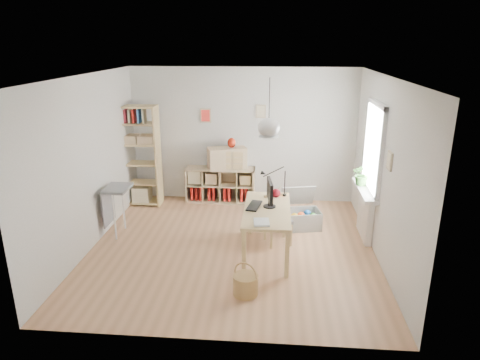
# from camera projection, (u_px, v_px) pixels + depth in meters

# --- Properties ---
(ground) EXTENTS (4.50, 4.50, 0.00)m
(ground) POSITION_uv_depth(u_px,v_px,m) (232.00, 247.00, 6.90)
(ground) COLOR tan
(ground) RESTS_ON ground
(room_shell) EXTENTS (4.50, 4.50, 4.50)m
(room_shell) POSITION_uv_depth(u_px,v_px,m) (269.00, 127.00, 6.09)
(room_shell) COLOR white
(room_shell) RESTS_ON ground
(window_unit) EXTENTS (0.07, 1.16, 1.46)m
(window_unit) POSITION_uv_depth(u_px,v_px,m) (374.00, 148.00, 6.81)
(window_unit) COLOR white
(window_unit) RESTS_ON ground
(radiator) EXTENTS (0.10, 0.80, 0.80)m
(radiator) POSITION_uv_depth(u_px,v_px,m) (365.00, 214.00, 7.17)
(radiator) COLOR white
(radiator) RESTS_ON ground
(windowsill) EXTENTS (0.22, 1.20, 0.06)m
(windowsill) POSITION_uv_depth(u_px,v_px,m) (365.00, 190.00, 7.04)
(windowsill) COLOR white
(windowsill) RESTS_ON radiator
(desk) EXTENTS (0.70, 1.50, 0.75)m
(desk) POSITION_uv_depth(u_px,v_px,m) (267.00, 214.00, 6.51)
(desk) COLOR tan
(desk) RESTS_ON ground
(cube_shelf) EXTENTS (1.40, 0.38, 0.72)m
(cube_shelf) POSITION_uv_depth(u_px,v_px,m) (220.00, 187.00, 8.82)
(cube_shelf) COLOR #DAB68F
(cube_shelf) RESTS_ON ground
(tall_bookshelf) EXTENTS (0.80, 0.38, 2.00)m
(tall_bookshelf) POSITION_uv_depth(u_px,v_px,m) (139.00, 152.00, 8.43)
(tall_bookshelf) COLOR tan
(tall_bookshelf) RESTS_ON ground
(side_table) EXTENTS (0.40, 0.55, 0.85)m
(side_table) POSITION_uv_depth(u_px,v_px,m) (114.00, 197.00, 7.18)
(side_table) COLOR gray
(side_table) RESTS_ON ground
(chair) EXTENTS (0.49, 0.49, 0.79)m
(chair) POSITION_uv_depth(u_px,v_px,m) (277.00, 216.00, 6.97)
(chair) COLOR gray
(chair) RESTS_ON ground
(wicker_basket) EXTENTS (0.33, 0.33, 0.46)m
(wicker_basket) POSITION_uv_depth(u_px,v_px,m) (246.00, 284.00, 5.59)
(wicker_basket) COLOR #AF884F
(wicker_basket) RESTS_ON ground
(storage_chest) EXTENTS (0.75, 0.82, 0.67)m
(storage_chest) POSITION_uv_depth(u_px,v_px,m) (301.00, 215.00, 7.62)
(storage_chest) COLOR beige
(storage_chest) RESTS_ON ground
(monitor) EXTENTS (0.19, 0.49, 0.42)m
(monitor) POSITION_uv_depth(u_px,v_px,m) (270.00, 192.00, 6.48)
(monitor) COLOR black
(monitor) RESTS_ON desk
(keyboard) EXTENTS (0.24, 0.47, 0.02)m
(keyboard) POSITION_uv_depth(u_px,v_px,m) (254.00, 206.00, 6.57)
(keyboard) COLOR black
(keyboard) RESTS_ON desk
(task_lamp) EXTENTS (0.43, 0.16, 0.46)m
(task_lamp) POSITION_uv_depth(u_px,v_px,m) (272.00, 179.00, 6.88)
(task_lamp) COLOR black
(task_lamp) RESTS_ON desk
(yarn_ball) EXTENTS (0.14, 0.14, 0.14)m
(yarn_ball) POSITION_uv_depth(u_px,v_px,m) (276.00, 193.00, 6.93)
(yarn_ball) COLOR #4F0A0D
(yarn_ball) RESTS_ON desk
(paper_tray) EXTENTS (0.24, 0.29, 0.03)m
(paper_tray) POSITION_uv_depth(u_px,v_px,m) (262.00, 222.00, 5.97)
(paper_tray) COLOR white
(paper_tray) RESTS_ON desk
(drawer_chest) EXTENTS (0.82, 0.58, 0.43)m
(drawer_chest) POSITION_uv_depth(u_px,v_px,m) (227.00, 158.00, 8.57)
(drawer_chest) COLOR #DAB68F
(drawer_chest) RESTS_ON cube_shelf
(red_vase) EXTENTS (0.16, 0.16, 0.20)m
(red_vase) POSITION_uv_depth(u_px,v_px,m) (232.00, 143.00, 8.46)
(red_vase) COLOR maroon
(red_vase) RESTS_ON drawer_chest
(potted_plant) EXTENTS (0.35, 0.30, 0.38)m
(potted_plant) POSITION_uv_depth(u_px,v_px,m) (363.00, 174.00, 7.15)
(potted_plant) COLOR #2D5D22
(potted_plant) RESTS_ON windowsill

